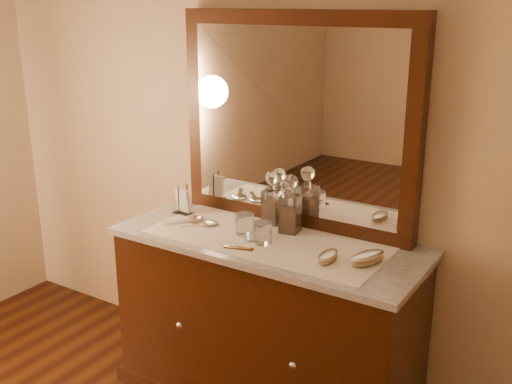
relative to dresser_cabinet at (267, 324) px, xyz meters
The scene contains 17 objects.
dresser_cabinet is the anchor object (origin of this frame).
knob_left 0.42m from the dresser_cabinet, 136.47° to the right, with size 0.04×0.04×0.04m, color silver.
knob_right 0.42m from the dresser_cabinet, 43.53° to the right, with size 0.04×0.04×0.04m, color silver.
marble_top 0.42m from the dresser_cabinet, ahead, with size 1.44×0.59×0.03m, color silver.
mirror_frame 0.97m from the dresser_cabinet, 90.00° to the left, with size 1.20×0.08×1.00m, color black.
mirror_glass 0.96m from the dresser_cabinet, 90.00° to the left, with size 1.06×0.01×0.86m, color white.
lace_runner 0.44m from the dresser_cabinet, 90.00° to the right, with size 1.10×0.45×0.00m, color white.
pin_dish 0.46m from the dresser_cabinet, 134.15° to the right, with size 0.09×0.09×0.01m, color white.
comb 0.48m from the dresser_cabinet, 103.17° to the right, with size 0.13×0.02×0.01m, color brown.
napkin_rack 0.74m from the dresser_cabinet, behind, with size 0.11×0.07×0.15m.
decanter_left 0.58m from the dresser_cabinet, 115.98° to the left, with size 0.09×0.09×0.26m.
decanter_right 0.57m from the dresser_cabinet, 68.81° to the left, with size 0.10×0.10×0.28m.
brush_near 0.58m from the dresser_cabinet, 13.92° to the right, with size 0.07×0.14×0.04m.
brush_far 0.68m from the dresser_cabinet, ahead, with size 0.14×0.19×0.05m.
hand_mirror_outer 0.63m from the dresser_cabinet, behind, with size 0.15×0.21×0.02m.
hand_mirror_inner 0.57m from the dresser_cabinet, behind, with size 0.16×0.16×0.02m.
tumblers 0.50m from the dresser_cabinet, 144.52° to the right, with size 0.21×0.13×0.10m.
Camera 1 is at (1.33, -0.24, 1.89)m, focal length 42.60 mm.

